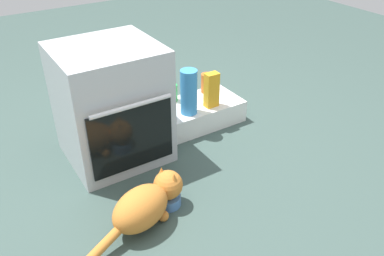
{
  "coord_description": "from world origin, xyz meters",
  "views": [
    {
      "loc": [
        -0.78,
        -1.54,
        1.45
      ],
      "look_at": [
        0.25,
        0.09,
        0.25
      ],
      "focal_mm": 37.15,
      "sensor_mm": 36.0,
      "label": 1
    }
  ],
  "objects_px": {
    "food_bowl": "(168,199)",
    "juice_carton": "(212,90)",
    "pantry_cabinet": "(198,112)",
    "water_bottle": "(189,92)",
    "cat": "(146,204)",
    "soda_can": "(173,93)",
    "oven": "(112,104)",
    "sauce_jar": "(207,83)"
  },
  "relations": [
    {
      "from": "food_bowl",
      "to": "juice_carton",
      "type": "distance_m",
      "value": 0.87
    },
    {
      "from": "pantry_cabinet",
      "to": "water_bottle",
      "type": "height_order",
      "value": "water_bottle"
    },
    {
      "from": "food_bowl",
      "to": "cat",
      "type": "bearing_deg",
      "value": -160.86
    },
    {
      "from": "soda_can",
      "to": "oven",
      "type": "bearing_deg",
      "value": -161.2
    },
    {
      "from": "sauce_jar",
      "to": "soda_can",
      "type": "bearing_deg",
      "value": 176.66
    },
    {
      "from": "juice_carton",
      "to": "water_bottle",
      "type": "relative_size",
      "value": 0.8
    },
    {
      "from": "juice_carton",
      "to": "pantry_cabinet",
      "type": "bearing_deg",
      "value": 118.34
    },
    {
      "from": "water_bottle",
      "to": "cat",
      "type": "bearing_deg",
      "value": -136.07
    },
    {
      "from": "water_bottle",
      "to": "soda_can",
      "type": "xyz_separation_m",
      "value": [
        -0.0,
        0.2,
        -0.09
      ]
    },
    {
      "from": "sauce_jar",
      "to": "soda_can",
      "type": "relative_size",
      "value": 1.17
    },
    {
      "from": "cat",
      "to": "pantry_cabinet",
      "type": "bearing_deg",
      "value": 23.03
    },
    {
      "from": "juice_carton",
      "to": "sauce_jar",
      "type": "bearing_deg",
      "value": 64.35
    },
    {
      "from": "pantry_cabinet",
      "to": "water_bottle",
      "type": "distance_m",
      "value": 0.27
    },
    {
      "from": "oven",
      "to": "juice_carton",
      "type": "xyz_separation_m",
      "value": [
        0.69,
        -0.04,
        -0.08
      ]
    },
    {
      "from": "cat",
      "to": "water_bottle",
      "type": "relative_size",
      "value": 2.18
    },
    {
      "from": "cat",
      "to": "sauce_jar",
      "type": "relative_size",
      "value": 4.66
    },
    {
      "from": "oven",
      "to": "sauce_jar",
      "type": "distance_m",
      "value": 0.8
    },
    {
      "from": "oven",
      "to": "soda_can",
      "type": "distance_m",
      "value": 0.55
    },
    {
      "from": "oven",
      "to": "juice_carton",
      "type": "height_order",
      "value": "oven"
    },
    {
      "from": "oven",
      "to": "food_bowl",
      "type": "height_order",
      "value": "oven"
    },
    {
      "from": "cat",
      "to": "sauce_jar",
      "type": "bearing_deg",
      "value": 22.32
    },
    {
      "from": "soda_can",
      "to": "juice_carton",
      "type": "bearing_deg",
      "value": -49.32
    },
    {
      "from": "pantry_cabinet",
      "to": "juice_carton",
      "type": "distance_m",
      "value": 0.22
    },
    {
      "from": "oven",
      "to": "food_bowl",
      "type": "distance_m",
      "value": 0.66
    },
    {
      "from": "juice_carton",
      "to": "water_bottle",
      "type": "height_order",
      "value": "water_bottle"
    },
    {
      "from": "food_bowl",
      "to": "water_bottle",
      "type": "distance_m",
      "value": 0.77
    },
    {
      "from": "oven",
      "to": "soda_can",
      "type": "height_order",
      "value": "oven"
    },
    {
      "from": "pantry_cabinet",
      "to": "water_bottle",
      "type": "xyz_separation_m",
      "value": [
        -0.13,
        -0.08,
        0.23
      ]
    },
    {
      "from": "pantry_cabinet",
      "to": "food_bowl",
      "type": "bearing_deg",
      "value": -133.67
    },
    {
      "from": "food_bowl",
      "to": "cat",
      "type": "height_order",
      "value": "cat"
    },
    {
      "from": "water_bottle",
      "to": "soda_can",
      "type": "relative_size",
      "value": 2.5
    },
    {
      "from": "sauce_jar",
      "to": "soda_can",
      "type": "height_order",
      "value": "sauce_jar"
    },
    {
      "from": "water_bottle",
      "to": "soda_can",
      "type": "height_order",
      "value": "water_bottle"
    },
    {
      "from": "oven",
      "to": "pantry_cabinet",
      "type": "height_order",
      "value": "oven"
    },
    {
      "from": "oven",
      "to": "cat",
      "type": "xyz_separation_m",
      "value": [
        -0.11,
        -0.63,
        -0.23
      ]
    },
    {
      "from": "food_bowl",
      "to": "water_bottle",
      "type": "xyz_separation_m",
      "value": [
        0.47,
        0.54,
        0.27
      ]
    },
    {
      "from": "pantry_cabinet",
      "to": "cat",
      "type": "xyz_separation_m",
      "value": [
        -0.75,
        -0.68,
        0.04
      ]
    },
    {
      "from": "oven",
      "to": "pantry_cabinet",
      "type": "xyz_separation_m",
      "value": [
        0.64,
        0.05,
        -0.27
      ]
    },
    {
      "from": "food_bowl",
      "to": "oven",
      "type": "bearing_deg",
      "value": 94.27
    },
    {
      "from": "pantry_cabinet",
      "to": "cat",
      "type": "relative_size",
      "value": 0.9
    },
    {
      "from": "cat",
      "to": "soda_can",
      "type": "relative_size",
      "value": 5.44
    },
    {
      "from": "food_bowl",
      "to": "cat",
      "type": "distance_m",
      "value": 0.18
    }
  ]
}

